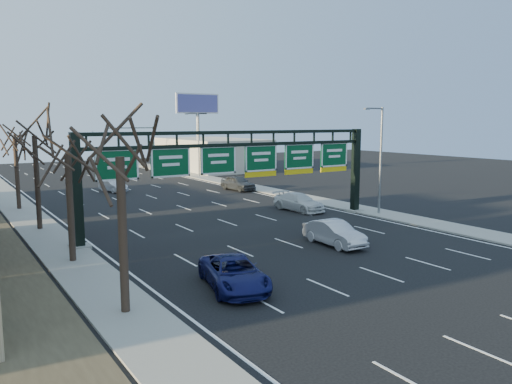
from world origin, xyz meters
TOP-DOWN VIEW (x-y plane):
  - ground at (0.00, 0.00)m, footprint 160.00×160.00m
  - sidewalk_left at (-12.80, 20.00)m, footprint 3.00×120.00m
  - sidewalk_right at (12.80, 20.00)m, footprint 3.00×120.00m
  - lane_markings at (0.00, 20.00)m, footprint 21.60×120.00m
  - sign_gantry at (0.16, 8.00)m, footprint 24.60×1.20m
  - building_right_distant at (20.00, 50.00)m, footprint 12.00×20.00m
  - tree_near at (-12.80, -4.00)m, footprint 3.60×3.60m
  - tree_gantry at (-12.80, 5.00)m, footprint 3.60×3.60m
  - tree_mid at (-12.80, 15.00)m, footprint 3.60×3.60m
  - tree_far at (-12.80, 25.00)m, footprint 3.60×3.60m
  - streetlight_near at (12.47, 6.00)m, footprint 2.15×0.22m
  - streetlight_far at (12.47, 40.00)m, footprint 2.15×0.22m
  - billboard_right at (15.00, 44.98)m, footprint 7.00×0.50m
  - traffic_signal_mast at (5.69, 55.00)m, footprint 10.16×0.54m
  - car_blue_suv at (-7.44, -3.67)m, footprint 3.71×5.79m
  - car_silver_sedan at (2.15, -0.02)m, footprint 1.85×4.79m
  - car_white_wagon at (7.92, 11.06)m, footprint 2.58×5.44m
  - car_grey_far at (10.23, 25.37)m, footprint 2.42×5.07m
  - car_silver_distant at (-2.21, 31.85)m, footprint 2.26×4.45m

SIDE VIEW (x-z plane):
  - ground at x=0.00m, z-range 0.00..0.00m
  - lane_markings at x=0.00m, z-range 0.00..0.01m
  - sidewalk_left at x=-12.80m, z-range 0.00..0.12m
  - sidewalk_right at x=12.80m, z-range 0.00..0.12m
  - car_silver_distant at x=-2.21m, z-range 0.00..1.40m
  - car_blue_suv at x=-7.44m, z-range 0.00..1.49m
  - car_white_wagon at x=7.92m, z-range 0.00..1.53m
  - car_silver_sedan at x=2.15m, z-range 0.00..1.56m
  - car_grey_far at x=10.23m, z-range 0.00..1.67m
  - building_right_distant at x=20.00m, z-range 0.00..5.00m
  - sign_gantry at x=0.16m, z-range 1.03..8.23m
  - streetlight_near at x=12.47m, z-range 0.58..9.58m
  - streetlight_far at x=12.47m, z-range 0.58..9.58m
  - traffic_signal_mast at x=5.69m, z-range 2.00..9.00m
  - tree_gantry at x=-12.80m, z-range 2.87..11.35m
  - tree_near at x=-12.80m, z-range 3.05..11.91m
  - tree_far at x=-12.80m, z-range 3.05..11.91m
  - tree_mid at x=-12.80m, z-range 3.23..12.47m
  - billboard_right at x=15.00m, z-range 3.06..15.06m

